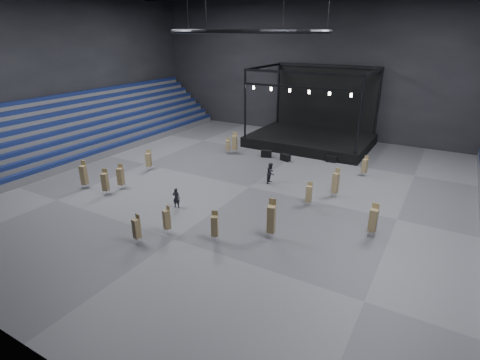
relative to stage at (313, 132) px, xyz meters
The scene contains 25 objects.
floor 16.30m from the stage, 90.00° to the right, with size 50.00×50.00×0.00m, color #515153.
wall_back 8.93m from the stage, 90.00° to the left, with size 50.00×0.20×18.00m, color black.
wall_left 30.75m from the stage, 147.00° to the right, with size 0.20×42.00×18.00m, color black.
bleachers_left 28.10m from the stage, 144.71° to the right, with size 7.20×40.00×6.40m.
stage is the anchor object (origin of this frame).
truss_ring 19.93m from the stage, 90.00° to the right, with size 12.30×12.30×5.15m.
flight_case_left 8.17m from the stage, 108.29° to the right, with size 1.15×0.57×0.76m, color black.
flight_case_mid 7.89m from the stage, 91.46° to the right, with size 1.08×0.54×0.72m, color black.
flight_case_right 7.23m from the stage, 53.42° to the right, with size 1.10×0.55×0.73m, color black.
chair_stack_0 10.37m from the stage, 127.53° to the right, with size 0.63×0.63×2.44m.
chair_stack_1 28.29m from the stage, 93.79° to the right, with size 0.49×0.49×2.02m.
chair_stack_2 11.63m from the stage, 45.03° to the right, with size 0.51×0.51×1.99m.
chair_stack_3 26.30m from the stage, 92.12° to the right, with size 0.54×0.54×2.06m.
chair_stack_4 25.74m from the stage, 112.43° to the right, with size 0.61×0.61×2.30m.
chair_stack_5 20.50m from the stage, 121.97° to the right, with size 0.65×0.65×2.09m.
chair_stack_6 11.14m from the stage, 128.29° to the right, with size 0.57×0.57×1.84m.
chair_stack_7 23.93m from the stage, 76.73° to the right, with size 0.60×0.60×2.82m.
chair_stack_8 18.21m from the stage, 71.05° to the right, with size 0.48×0.48×1.98m.
chair_stack_9 25.57m from the stage, 84.60° to the right, with size 0.58×0.58×2.13m.
chair_stack_10 24.23m from the stage, 113.45° to the right, with size 0.61×0.61×2.29m.
chair_stack_11 16.17m from the stage, 63.51° to the right, with size 0.55×0.55×2.53m.
chair_stack_12 26.86m from the stage, 117.76° to the right, with size 0.59×0.59×2.54m.
chair_stack_13 22.73m from the stage, 60.06° to the right, with size 0.51×0.51×2.41m.
man_center 22.99m from the stage, 97.47° to the right, with size 0.60×0.40×1.65m, color black.
crew_member 14.44m from the stage, 85.25° to the right, with size 0.94×0.73×1.93m, color black.
Camera 1 is at (14.75, -27.25, 12.98)m, focal length 28.00 mm.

